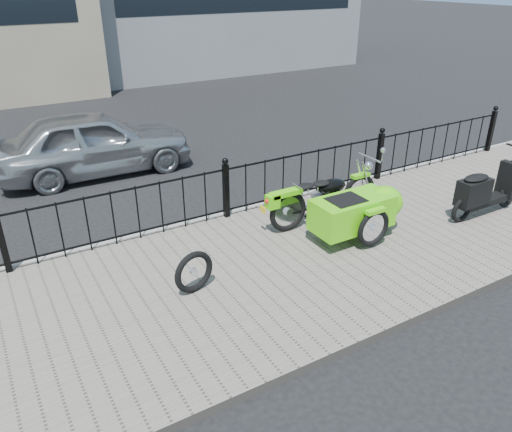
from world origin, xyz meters
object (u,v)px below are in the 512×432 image
spare_tire (194,272)px  sedan_car (94,142)px  motorcycle_sidecar (355,206)px  scooter (483,192)px

spare_tire → sedan_car: size_ratio=0.15×
sedan_car → motorcycle_sidecar: bearing=-149.8°
scooter → spare_tire: scooter is taller
scooter → spare_tire: 5.27m
motorcycle_sidecar → sedan_car: bearing=118.6°
scooter → spare_tire: bearing=175.6°
motorcycle_sidecar → spare_tire: size_ratio=3.84×
motorcycle_sidecar → spare_tire: motorcycle_sidecar is taller
motorcycle_sidecar → sedan_car: (-2.81, 5.16, 0.10)m
scooter → spare_tire: size_ratio=2.84×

